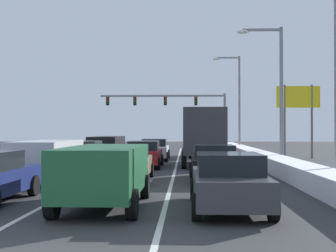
# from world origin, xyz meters

# --- Properties ---
(ground_plane) EXTENTS (120.00, 120.00, 0.00)m
(ground_plane) POSITION_xyz_m (0.00, 17.44, 0.00)
(ground_plane) COLOR #333335
(lane_stripe_between_right_lane_and_center_lane) EXTENTS (0.14, 47.95, 0.01)m
(lane_stripe_between_right_lane_and_center_lane) POSITION_xyz_m (1.70, 21.79, 0.00)
(lane_stripe_between_right_lane_and_center_lane) COLOR silver
(lane_stripe_between_right_lane_and_center_lane) RESTS_ON ground
(lane_stripe_between_center_lane_and_left_lane) EXTENTS (0.14, 47.95, 0.01)m
(lane_stripe_between_center_lane_and_left_lane) POSITION_xyz_m (-1.70, 21.79, 0.00)
(lane_stripe_between_center_lane_and_left_lane) COLOR silver
(lane_stripe_between_center_lane_and_left_lane) RESTS_ON ground
(snow_bank_right_shoulder) EXTENTS (1.36, 47.95, 0.74)m
(snow_bank_right_shoulder) POSITION_xyz_m (7.00, 21.79, 0.37)
(snow_bank_right_shoulder) COLOR white
(snow_bank_right_shoulder) RESTS_ON ground
(snow_bank_left_shoulder) EXTENTS (1.37, 47.95, 0.87)m
(snow_bank_left_shoulder) POSITION_xyz_m (-7.00, 21.79, 0.44)
(snow_bank_left_shoulder) COLOR white
(snow_bank_left_shoulder) RESTS_ON ground
(sedan_charcoal_right_lane_nearest) EXTENTS (2.00, 4.50, 1.51)m
(sedan_charcoal_right_lane_nearest) POSITION_xyz_m (3.40, 5.94, 0.76)
(sedan_charcoal_right_lane_nearest) COLOR #38383D
(sedan_charcoal_right_lane_nearest) RESTS_ON ground
(sedan_black_right_lane_second) EXTENTS (2.00, 4.50, 1.51)m
(sedan_black_right_lane_second) POSITION_xyz_m (3.43, 12.85, 0.76)
(sedan_black_right_lane_second) COLOR black
(sedan_black_right_lane_second) RESTS_ON ground
(box_truck_right_lane_third) EXTENTS (2.53, 7.20, 3.36)m
(box_truck_right_lane_third) POSITION_xyz_m (3.30, 21.00, 1.90)
(box_truck_right_lane_third) COLOR slate
(box_truck_right_lane_third) RESTS_ON ground
(suv_maroon_right_lane_fourth) EXTENTS (2.16, 4.90, 1.67)m
(suv_maroon_right_lane_fourth) POSITION_xyz_m (3.57, 29.42, 1.02)
(suv_maroon_right_lane_fourth) COLOR maroon
(suv_maroon_right_lane_fourth) RESTS_ON ground
(suv_green_center_lane_nearest) EXTENTS (2.16, 4.90, 1.67)m
(suv_green_center_lane_nearest) POSITION_xyz_m (0.04, 6.18, 1.02)
(suv_green_center_lane_nearest) COLOR #1E5633
(suv_green_center_lane_nearest) RESTS_ON ground
(sedan_tan_center_lane_second) EXTENTS (2.00, 4.50, 1.51)m
(sedan_tan_center_lane_second) POSITION_xyz_m (-0.19, 12.50, 0.76)
(sedan_tan_center_lane_second) COLOR #937F60
(sedan_tan_center_lane_second) RESTS_ON ground
(sedan_red_center_lane_third) EXTENTS (2.00, 4.50, 1.51)m
(sedan_red_center_lane_third) POSITION_xyz_m (-0.10, 19.39, 0.76)
(sedan_red_center_lane_third) COLOR maroon
(sedan_red_center_lane_third) RESTS_ON ground
(sedan_white_center_lane_fourth) EXTENTS (2.00, 4.50, 1.51)m
(sedan_white_center_lane_fourth) POSITION_xyz_m (0.08, 25.52, 0.76)
(sedan_white_center_lane_fourth) COLOR silver
(sedan_white_center_lane_fourth) RESTS_ON ground
(suv_silver_left_lane_second) EXTENTS (2.16, 4.90, 1.67)m
(suv_silver_left_lane_second) POSITION_xyz_m (-3.58, 12.60, 1.02)
(suv_silver_left_lane_second) COLOR #B7BABF
(suv_silver_left_lane_second) RESTS_ON ground
(sedan_charcoal_left_lane_third) EXTENTS (2.00, 4.50, 1.51)m
(sedan_charcoal_left_lane_third) POSITION_xyz_m (-3.49, 19.22, 0.76)
(sedan_charcoal_left_lane_third) COLOR #38383D
(sedan_charcoal_left_lane_third) RESTS_ON ground
(suv_black_left_lane_fourth) EXTENTS (2.16, 4.90, 1.67)m
(suv_black_left_lane_fourth) POSITION_xyz_m (-3.39, 25.74, 1.02)
(suv_black_left_lane_fourth) COLOR black
(suv_black_left_lane_fourth) RESTS_ON ground
(traffic_light_gantry) EXTENTS (14.00, 0.47, 6.20)m
(traffic_light_gantry) POSITION_xyz_m (1.31, 43.57, 4.89)
(traffic_light_gantry) COLOR slate
(traffic_light_gantry) RESTS_ON ground
(street_lamp_right_near) EXTENTS (2.66, 0.36, 7.61)m
(street_lamp_right_near) POSITION_xyz_m (7.56, 10.90, 4.59)
(street_lamp_right_near) COLOR gray
(street_lamp_right_near) RESTS_ON ground
(street_lamp_right_mid) EXTENTS (2.66, 0.36, 8.01)m
(street_lamp_right_mid) POSITION_xyz_m (7.36, 19.61, 4.81)
(street_lamp_right_mid) COLOR gray
(street_lamp_right_mid) RESTS_ON ground
(street_lamp_right_far) EXTENTS (2.66, 0.36, 9.25)m
(street_lamp_right_far) POSITION_xyz_m (7.11, 37.05, 5.46)
(street_lamp_right_far) COLOR gray
(street_lamp_right_far) RESTS_ON ground
(roadside_sign_right) EXTENTS (3.20, 0.16, 5.50)m
(roadside_sign_right) POSITION_xyz_m (10.62, 27.45, 4.02)
(roadside_sign_right) COLOR #59595B
(roadside_sign_right) RESTS_ON ground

